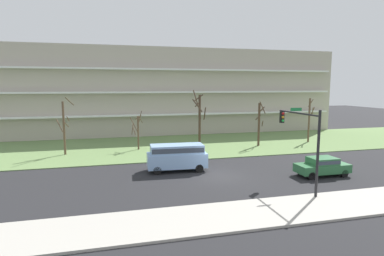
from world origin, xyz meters
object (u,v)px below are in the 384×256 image
(traffic_signal_mast, at_px, (303,135))
(sedan_green_near_left, at_px, (322,166))
(tree_far_left, at_px, (64,127))
(tree_far_right, at_px, (309,119))
(van_blue_center_left, at_px, (177,155))
(tree_right, at_px, (259,123))
(tree_center, at_px, (199,118))
(tree_left, at_px, (138,130))

(traffic_signal_mast, bearing_deg, sedan_green_near_left, 36.37)
(tree_far_left, relative_size, tree_far_right, 1.07)
(van_blue_center_left, bearing_deg, sedan_green_near_left, 161.38)
(tree_right, bearing_deg, tree_far_right, 6.29)
(sedan_green_near_left, xyz_separation_m, traffic_signal_mast, (-3.89, -2.86, 3.19))
(van_blue_center_left, xyz_separation_m, traffic_signal_mast, (7.57, -7.36, 2.67))
(sedan_green_near_left, bearing_deg, tree_far_right, 59.84)
(tree_far_right, relative_size, van_blue_center_left, 1.11)
(tree_center, distance_m, sedan_green_near_left, 16.01)
(tree_far_left, height_order, sedan_green_near_left, tree_far_left)
(tree_left, bearing_deg, tree_center, -2.23)
(traffic_signal_mast, bearing_deg, tree_right, 74.02)
(sedan_green_near_left, distance_m, van_blue_center_left, 12.32)
(tree_far_left, relative_size, tree_center, 0.90)
(tree_right, bearing_deg, tree_center, 171.87)
(sedan_green_near_left, height_order, traffic_signal_mast, traffic_signal_mast)
(tree_far_left, bearing_deg, tree_center, 2.23)
(tree_far_right, xyz_separation_m, van_blue_center_left, (-19.80, -9.58, -1.73))
(tree_far_right, bearing_deg, tree_left, 178.71)
(tree_far_left, xyz_separation_m, tree_right, (22.64, -0.46, -0.22))
(tree_center, xyz_separation_m, van_blue_center_left, (-4.79, -9.79, -2.25))
(tree_center, bearing_deg, van_blue_center_left, -116.05)
(sedan_green_near_left, relative_size, van_blue_center_left, 0.83)
(tree_center, distance_m, tree_far_right, 15.03)
(tree_left, distance_m, sedan_green_near_left, 20.33)
(tree_far_left, height_order, tree_center, tree_center)
(tree_far_right, xyz_separation_m, traffic_signal_mast, (-12.23, -16.94, 0.93))
(tree_right, relative_size, van_blue_center_left, 1.06)
(tree_right, relative_size, sedan_green_near_left, 1.27)
(tree_far_left, relative_size, sedan_green_near_left, 1.43)
(tree_far_left, distance_m, tree_center, 15.27)
(van_blue_center_left, bearing_deg, tree_far_right, -151.36)
(van_blue_center_left, relative_size, traffic_signal_mast, 0.89)
(tree_center, distance_m, van_blue_center_left, 11.13)
(tree_left, bearing_deg, van_blue_center_left, -75.38)
(tree_left, xyz_separation_m, sedan_green_near_left, (14.08, -14.58, -1.48))
(van_blue_center_left, distance_m, traffic_signal_mast, 10.89)
(van_blue_center_left, height_order, traffic_signal_mast, traffic_signal_mast)
(tree_far_left, xyz_separation_m, sedan_green_near_left, (21.92, -13.70, -2.27))
(tree_far_left, distance_m, tree_right, 22.65)
(tree_center, xyz_separation_m, tree_right, (7.39, -1.06, -0.73))
(tree_far_right, bearing_deg, van_blue_center_left, -154.19)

